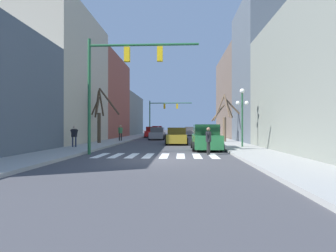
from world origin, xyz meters
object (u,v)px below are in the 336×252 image
at_px(car_parked_left_near, 177,136).
at_px(car_driving_away_lane, 158,134).
at_px(car_driving_toward_lane, 190,131).
at_px(car_parked_left_far, 206,138).
at_px(street_tree_right_near, 100,115).
at_px(car_parked_right_mid, 153,132).
at_px(traffic_signal_near, 119,71).
at_px(pedestrian_crossing_street, 218,130).
at_px(pedestrian_near_right_corner, 74,134).
at_px(pedestrian_on_left_sidewalk, 208,138).
at_px(traffic_signal_far, 162,110).
at_px(pedestrian_waiting_at_curb, 120,131).
at_px(car_parked_left_mid, 157,131).
at_px(street_lamp_right_corner, 242,105).
at_px(street_tree_left_far, 226,119).

height_order(car_parked_left_near, car_driving_away_lane, car_parked_left_near).
bearing_deg(car_driving_toward_lane, car_parked_left_far, -179.84).
bearing_deg(street_tree_right_near, car_parked_right_mid, 79.56).
relative_size(traffic_signal_near, pedestrian_crossing_street, 3.78).
relative_size(pedestrian_near_right_corner, pedestrian_on_left_sidewalk, 0.97).
xyz_separation_m(traffic_signal_far, street_tree_right_near, (-4.24, -20.85, -1.78)).
bearing_deg(pedestrian_waiting_at_curb, car_parked_left_far, -104.54).
bearing_deg(car_driving_toward_lane, car_driving_away_lane, 164.48).
xyz_separation_m(pedestrian_near_right_corner, street_tree_right_near, (0.30, 5.12, 1.60)).
distance_m(car_parked_left_mid, car_driving_toward_lane, 6.19).
height_order(traffic_signal_near, car_driving_away_lane, traffic_signal_near).
bearing_deg(car_driving_away_lane, traffic_signal_far, -178.83).
distance_m(car_driving_toward_lane, car_driving_away_lane, 17.38).
bearing_deg(car_driving_toward_lane, street_lamp_right_corner, -174.64).
relative_size(traffic_signal_far, car_parked_right_mid, 1.56).
height_order(street_lamp_right_corner, street_tree_left_far, street_tree_left_far).
relative_size(car_parked_right_mid, car_parked_left_mid, 1.10).
height_order(pedestrian_near_right_corner, pedestrian_crossing_street, pedestrian_crossing_street).
bearing_deg(pedestrian_near_right_corner, street_lamp_right_corner, 17.09).
bearing_deg(street_lamp_right_corner, traffic_signal_far, 107.10).
height_order(car_parked_right_mid, car_driving_toward_lane, car_parked_right_mid).
distance_m(car_parked_left_far, street_tree_right_near, 10.76).
bearing_deg(car_parked_right_mid, traffic_signal_near, -178.15).
distance_m(street_lamp_right_corner, pedestrian_crossing_street, 11.00).
xyz_separation_m(car_parked_right_mid, pedestrian_on_left_sidewalk, (5.99, -25.19, 0.18)).
bearing_deg(car_parked_left_mid, pedestrian_waiting_at_curb, 174.90).
xyz_separation_m(pedestrian_on_left_sidewalk, street_tree_left_far, (2.84, 11.04, 1.46)).
relative_size(car_parked_right_mid, street_tree_right_near, 0.92).
bearing_deg(pedestrian_near_right_corner, traffic_signal_near, -27.56).
distance_m(traffic_signal_near, car_parked_left_mid, 34.11).
bearing_deg(car_parked_left_near, traffic_signal_near, 161.25).
xyz_separation_m(car_parked_left_mid, pedestrian_on_left_sidewalk, (6.04, -33.75, 0.13)).
bearing_deg(traffic_signal_near, pedestrian_waiting_at_curb, 102.92).
relative_size(car_parked_left_near, pedestrian_waiting_at_curb, 2.97).
distance_m(car_parked_right_mid, car_parked_left_mid, 8.55).
xyz_separation_m(car_parked_left_far, pedestrian_near_right_corner, (-9.52, 0.13, 0.24)).
bearing_deg(traffic_signal_far, street_lamp_right_corner, -72.90).
bearing_deg(car_driving_toward_lane, car_parked_right_mid, 147.23).
relative_size(traffic_signal_near, pedestrian_near_right_corner, 4.40).
relative_size(car_parked_left_mid, street_tree_right_near, 0.84).
distance_m(street_lamp_right_corner, car_parked_left_far, 3.76).
xyz_separation_m(traffic_signal_far, car_parked_left_near, (2.83, -20.13, -3.71)).
relative_size(car_parked_left_mid, pedestrian_on_left_sidewalk, 2.67).
bearing_deg(pedestrian_waiting_at_curb, traffic_signal_near, -134.60).
relative_size(car_parked_left_mid, car_driving_toward_lane, 0.87).
bearing_deg(traffic_signal_far, car_parked_left_mid, 106.07).
height_order(car_parked_right_mid, pedestrian_waiting_at_curb, pedestrian_waiting_at_curb).
bearing_deg(car_driving_toward_lane, pedestrian_on_left_sidewalk, 179.87).
bearing_deg(traffic_signal_far, car_driving_away_lane, -88.83).
bearing_deg(pedestrian_on_left_sidewalk, car_driving_away_lane, -140.75).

